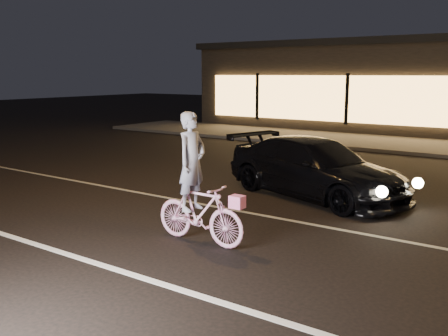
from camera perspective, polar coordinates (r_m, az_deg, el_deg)
The scene contains 6 objects.
ground at distance 7.46m, azimuth 4.48°, elevation -10.40°, with size 90.00×90.00×0.00m, color black.
lane_stripe_near at distance 6.31m, azimuth -2.63°, elevation -14.43°, with size 60.00×0.12×0.01m, color silver.
lane_stripe_far at distance 9.16m, azimuth 10.84°, elevation -6.50°, with size 60.00×0.10×0.01m, color gray.
sidewalk at distance 19.52m, azimuth 24.12°, elevation 2.07°, with size 30.00×4.00×0.12m, color #383533.
cyclist at distance 7.97m, azimuth -3.05°, elevation -3.35°, with size 1.67×0.58×2.11m.
sedan at distance 11.16m, azimuth 10.39°, elevation 0.01°, with size 4.77×3.04×1.29m.
Camera 1 is at (3.48, -6.03, 2.69)m, focal length 40.00 mm.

